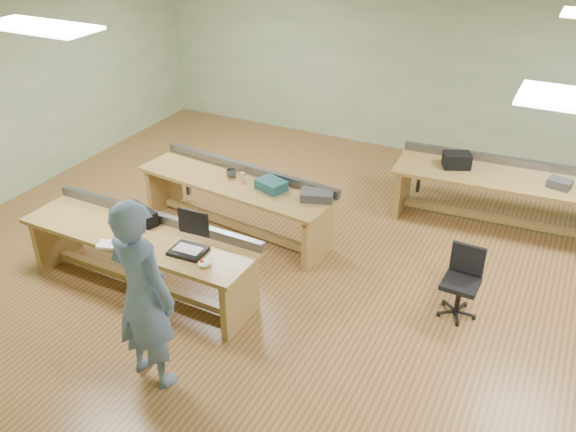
% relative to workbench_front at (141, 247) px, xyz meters
% --- Properties ---
extents(floor, '(10.00, 10.00, 0.00)m').
position_rel_workbench_front_xyz_m(floor, '(1.80, 1.31, -0.56)').
color(floor, olive).
rests_on(floor, ground).
extents(ceiling, '(10.00, 10.00, 0.00)m').
position_rel_workbench_front_xyz_m(ceiling, '(1.80, 1.31, 2.44)').
color(ceiling, silver).
rests_on(ceiling, wall_back).
extents(wall_back, '(10.00, 0.04, 3.00)m').
position_rel_workbench_front_xyz_m(wall_back, '(1.80, 5.31, 0.94)').
color(wall_back, '#A3B68A').
rests_on(wall_back, floor).
extents(wall_front, '(10.00, 0.04, 3.00)m').
position_rel_workbench_front_xyz_m(wall_front, '(1.80, -2.69, 0.94)').
color(wall_front, '#A3B68A').
rests_on(wall_front, floor).
extents(wall_left, '(0.04, 8.00, 3.00)m').
position_rel_workbench_front_xyz_m(wall_left, '(-3.20, 1.31, 0.94)').
color(wall_left, '#A3B68A').
rests_on(wall_left, floor).
extents(fluor_panels, '(6.20, 3.50, 0.03)m').
position_rel_workbench_front_xyz_m(fluor_panels, '(1.80, 1.31, 2.41)').
color(fluor_panels, white).
rests_on(fluor_panels, ceiling).
extents(workbench_front, '(2.87, 0.82, 0.86)m').
position_rel_workbench_front_xyz_m(workbench_front, '(0.00, 0.00, 0.00)').
color(workbench_front, olive).
rests_on(workbench_front, floor).
extents(workbench_mid, '(2.81, 1.04, 0.86)m').
position_rel_workbench_front_xyz_m(workbench_mid, '(0.29, 1.61, -0.00)').
color(workbench_mid, olive).
rests_on(workbench_mid, floor).
extents(workbench_back, '(3.29, 1.08, 0.86)m').
position_rel_workbench_front_xyz_m(workbench_back, '(3.59, 3.37, 0.01)').
color(workbench_back, olive).
rests_on(workbench_back, floor).
extents(person, '(0.77, 0.57, 1.93)m').
position_rel_workbench_front_xyz_m(person, '(0.96, -1.11, 0.41)').
color(person, '#677FA8').
rests_on(person, floor).
extents(laptop_base, '(0.38, 0.32, 0.04)m').
position_rel_workbench_front_xyz_m(laptop_base, '(0.72, -0.09, 0.21)').
color(laptop_base, black).
rests_on(laptop_base, workbench_front).
extents(laptop_screen, '(0.37, 0.04, 0.29)m').
position_rel_workbench_front_xyz_m(laptop_screen, '(0.72, 0.06, 0.48)').
color(laptop_screen, black).
rests_on(laptop_screen, laptop_base).
extents(keyboard, '(0.52, 0.32, 0.03)m').
position_rel_workbench_front_xyz_m(keyboard, '(-0.00, -0.32, 0.21)').
color(keyboard, silver).
rests_on(keyboard, workbench_front).
extents(trackball_mouse, '(0.16, 0.18, 0.06)m').
position_rel_workbench_front_xyz_m(trackball_mouse, '(1.01, -0.22, 0.22)').
color(trackball_mouse, white).
rests_on(trackball_mouse, workbench_front).
extents(camera_bag, '(0.28, 0.22, 0.17)m').
position_rel_workbench_front_xyz_m(camera_bag, '(-0.04, 0.19, 0.28)').
color(camera_bag, black).
rests_on(camera_bag, workbench_front).
extents(task_chair, '(0.45, 0.45, 0.80)m').
position_rel_workbench_front_xyz_m(task_chair, '(3.37, 1.17, -0.26)').
color(task_chair, black).
rests_on(task_chair, floor).
extents(parts_bin_teal, '(0.43, 0.37, 0.13)m').
position_rel_workbench_front_xyz_m(parts_bin_teal, '(0.82, 1.60, 0.26)').
color(parts_bin_teal, '#153F46').
rests_on(parts_bin_teal, workbench_mid).
extents(parts_bin_grey, '(0.45, 0.36, 0.11)m').
position_rel_workbench_front_xyz_m(parts_bin_grey, '(1.45, 1.61, 0.25)').
color(parts_bin_grey, '#333336').
rests_on(parts_bin_grey, workbench_mid).
extents(mug, '(0.18, 0.18, 0.11)m').
position_rel_workbench_front_xyz_m(mug, '(0.18, 1.68, 0.25)').
color(mug, '#333336').
rests_on(mug, workbench_mid).
extents(drinks_can, '(0.07, 0.07, 0.13)m').
position_rel_workbench_front_xyz_m(drinks_can, '(0.38, 1.63, 0.26)').
color(drinks_can, silver).
rests_on(drinks_can, workbench_mid).
extents(storage_box_back, '(0.43, 0.38, 0.20)m').
position_rel_workbench_front_xyz_m(storage_box_back, '(2.76, 3.32, 0.30)').
color(storage_box_back, black).
rests_on(storage_box_back, workbench_back).
extents(tray_back, '(0.31, 0.26, 0.11)m').
position_rel_workbench_front_xyz_m(tray_back, '(4.08, 3.28, 0.25)').
color(tray_back, '#333336').
rests_on(tray_back, workbench_back).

